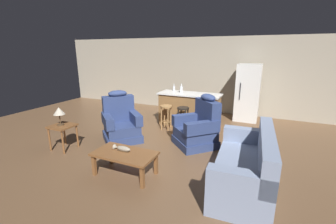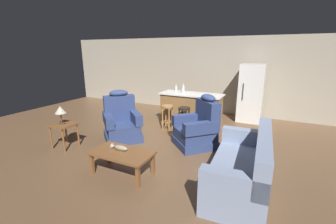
{
  "view_description": "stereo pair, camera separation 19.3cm",
  "coord_description": "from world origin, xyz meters",
  "px_view_note": "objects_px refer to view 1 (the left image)",
  "views": [
    {
      "loc": [
        2.04,
        -4.74,
        2.14
      ],
      "look_at": [
        -0.04,
        -0.1,
        0.75
      ],
      "focal_mm": 24.0,
      "sensor_mm": 36.0,
      "label": 1
    },
    {
      "loc": [
        2.21,
        -4.65,
        2.14
      ],
      "look_at": [
        -0.04,
        -0.1,
        0.75
      ],
      "focal_mm": 24.0,
      "sensor_mm": 36.0,
      "label": 2
    }
  ],
  "objects_px": {
    "refrigerator": "(248,93)",
    "bottle_tall_green": "(174,88)",
    "recliner_near_island": "(198,128)",
    "table_lamp": "(59,112)",
    "couch": "(247,167)",
    "recliner_near_lamp": "(121,123)",
    "kitchen_island": "(189,109)",
    "bottle_short_amber": "(181,89)",
    "fish_figurine": "(122,148)",
    "end_table": "(63,129)",
    "bar_stool_left": "(166,113)",
    "bar_stool_middle": "(183,115)",
    "bar_stool_right": "(201,117)",
    "coffee_table": "(125,156)"
  },
  "relations": [
    {
      "from": "refrigerator",
      "to": "bottle_tall_green",
      "type": "distance_m",
      "value": 2.3
    },
    {
      "from": "recliner_near_island",
      "to": "table_lamp",
      "type": "relative_size",
      "value": 2.93
    },
    {
      "from": "couch",
      "to": "recliner_near_lamp",
      "type": "height_order",
      "value": "recliner_near_lamp"
    },
    {
      "from": "kitchen_island",
      "to": "bottle_short_amber",
      "type": "relative_size",
      "value": 6.73
    },
    {
      "from": "recliner_near_lamp",
      "to": "table_lamp",
      "type": "distance_m",
      "value": 1.41
    },
    {
      "from": "refrigerator",
      "to": "bottle_short_amber",
      "type": "xyz_separation_m",
      "value": [
        -1.76,
        -1.19,
        0.17
      ]
    },
    {
      "from": "fish_figurine",
      "to": "end_table",
      "type": "distance_m",
      "value": 1.81
    },
    {
      "from": "recliner_near_lamp",
      "to": "couch",
      "type": "bearing_deg",
      "value": 26.87
    },
    {
      "from": "fish_figurine",
      "to": "end_table",
      "type": "height_order",
      "value": "end_table"
    },
    {
      "from": "fish_figurine",
      "to": "kitchen_island",
      "type": "distance_m",
      "value": 3.07
    },
    {
      "from": "bar_stool_left",
      "to": "bar_stool_middle",
      "type": "bearing_deg",
      "value": 0.0
    },
    {
      "from": "couch",
      "to": "kitchen_island",
      "type": "height_order",
      "value": "kitchen_island"
    },
    {
      "from": "bar_stool_right",
      "to": "couch",
      "type": "bearing_deg",
      "value": -56.04
    },
    {
      "from": "coffee_table",
      "to": "recliner_near_lamp",
      "type": "relative_size",
      "value": 0.92
    },
    {
      "from": "table_lamp",
      "to": "recliner_near_island",
      "type": "bearing_deg",
      "value": 28.26
    },
    {
      "from": "end_table",
      "to": "refrigerator",
      "type": "distance_m",
      "value": 5.3
    },
    {
      "from": "coffee_table",
      "to": "bar_stool_middle",
      "type": "relative_size",
      "value": 1.62
    },
    {
      "from": "fish_figurine",
      "to": "couch",
      "type": "xyz_separation_m",
      "value": [
        2.08,
        0.46,
        -0.12
      ]
    },
    {
      "from": "table_lamp",
      "to": "bottle_short_amber",
      "type": "xyz_separation_m",
      "value": [
        1.75,
        2.8,
        0.18
      ]
    },
    {
      "from": "recliner_near_lamp",
      "to": "refrigerator",
      "type": "relative_size",
      "value": 0.68
    },
    {
      "from": "coffee_table",
      "to": "recliner_near_island",
      "type": "bearing_deg",
      "value": 65.63
    },
    {
      "from": "bar_stool_right",
      "to": "recliner_near_lamp",
      "type": "bearing_deg",
      "value": -146.67
    },
    {
      "from": "coffee_table",
      "to": "bar_stool_right",
      "type": "height_order",
      "value": "bar_stool_right"
    },
    {
      "from": "couch",
      "to": "recliner_near_island",
      "type": "distance_m",
      "value": 1.74
    },
    {
      "from": "recliner_near_island",
      "to": "bar_stool_right",
      "type": "xyz_separation_m",
      "value": [
        -0.14,
        0.71,
        0.05
      ]
    },
    {
      "from": "fish_figurine",
      "to": "bottle_short_amber",
      "type": "bearing_deg",
      "value": 90.97
    },
    {
      "from": "table_lamp",
      "to": "bottle_tall_green",
      "type": "distance_m",
      "value": 3.31
    },
    {
      "from": "recliner_near_lamp",
      "to": "end_table",
      "type": "bearing_deg",
      "value": -86.73
    },
    {
      "from": "coffee_table",
      "to": "bar_stool_right",
      "type": "xyz_separation_m",
      "value": [
        0.66,
        2.49,
        0.11
      ]
    },
    {
      "from": "end_table",
      "to": "table_lamp",
      "type": "height_order",
      "value": "table_lamp"
    },
    {
      "from": "coffee_table",
      "to": "refrigerator",
      "type": "height_order",
      "value": "refrigerator"
    },
    {
      "from": "recliner_near_island",
      "to": "bottle_short_amber",
      "type": "relative_size",
      "value": 4.49
    },
    {
      "from": "fish_figurine",
      "to": "refrigerator",
      "type": "distance_m",
      "value": 4.61
    },
    {
      "from": "bar_stool_middle",
      "to": "refrigerator",
      "type": "relative_size",
      "value": 0.39
    },
    {
      "from": "fish_figurine",
      "to": "bottle_tall_green",
      "type": "relative_size",
      "value": 1.55
    },
    {
      "from": "fish_figurine",
      "to": "bar_stool_middle",
      "type": "xyz_separation_m",
      "value": [
        0.25,
        2.44,
        0.01
      ]
    },
    {
      "from": "recliner_near_lamp",
      "to": "bottle_short_amber",
      "type": "distance_m",
      "value": 2.08
    },
    {
      "from": "bar_stool_middle",
      "to": "fish_figurine",
      "type": "bearing_deg",
      "value": -95.9
    },
    {
      "from": "table_lamp",
      "to": "coffee_table",
      "type": "bearing_deg",
      "value": -9.87
    },
    {
      "from": "fish_figurine",
      "to": "refrigerator",
      "type": "xyz_separation_m",
      "value": [
        1.7,
        4.27,
        0.42
      ]
    },
    {
      "from": "fish_figurine",
      "to": "end_table",
      "type": "bearing_deg",
      "value": 170.62
    },
    {
      "from": "refrigerator",
      "to": "bottle_short_amber",
      "type": "relative_size",
      "value": 6.58
    },
    {
      "from": "bar_stool_middle",
      "to": "kitchen_island",
      "type": "bearing_deg",
      "value": 93.6
    },
    {
      "from": "recliner_near_island",
      "to": "bar_stool_left",
      "type": "xyz_separation_m",
      "value": [
        -1.14,
        0.71,
        0.05
      ]
    },
    {
      "from": "refrigerator",
      "to": "bottle_tall_green",
      "type": "bearing_deg",
      "value": -153.57
    },
    {
      "from": "recliner_near_lamp",
      "to": "bar_stool_middle",
      "type": "relative_size",
      "value": 1.76
    },
    {
      "from": "refrigerator",
      "to": "bar_stool_left",
      "type": "bearing_deg",
      "value": -136.86
    },
    {
      "from": "table_lamp",
      "to": "bottle_tall_green",
      "type": "relative_size",
      "value": 1.87
    },
    {
      "from": "bottle_short_amber",
      "to": "table_lamp",
      "type": "bearing_deg",
      "value": -122.04
    },
    {
      "from": "fish_figurine",
      "to": "refrigerator",
      "type": "relative_size",
      "value": 0.19
    }
  ]
}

